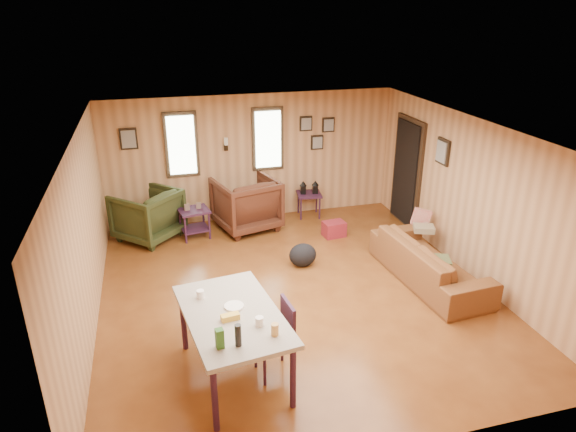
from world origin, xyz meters
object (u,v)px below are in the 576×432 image
sofa (430,255)px  end_table (194,218)px  recliner_brown (246,201)px  recliner_green (147,212)px  side_table (309,192)px  dining_table (233,320)px

sofa → end_table: (-3.27, 2.51, -0.06)m
recliner_brown → recliner_green: size_ratio=1.08×
side_table → recliner_green: bearing=-175.6°
recliner_green → dining_table: 4.16m
end_table → side_table: (2.27, 0.41, 0.13)m
recliner_green → dining_table: (0.86, -4.06, 0.26)m
sofa → recliner_green: size_ratio=2.20×
recliner_brown → end_table: bearing=-5.6°
side_table → dining_table: bearing=-117.3°
side_table → recliner_brown: bearing=-169.0°
recliner_green → end_table: size_ratio=1.51×
sofa → recliner_brown: bearing=36.3°
sofa → recliner_green: recliner_green is taller
recliner_green → side_table: 3.08m
recliner_brown → recliner_green: (-1.78, 0.01, -0.04)m
recliner_brown → end_table: (-0.98, -0.16, -0.17)m
end_table → side_table: side_table is taller
sofa → recliner_brown: 3.52m
recliner_green → sofa: bearing=101.4°
sofa → end_table: sofa is taller
end_table → side_table: 2.32m
sofa → side_table: size_ratio=2.98×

